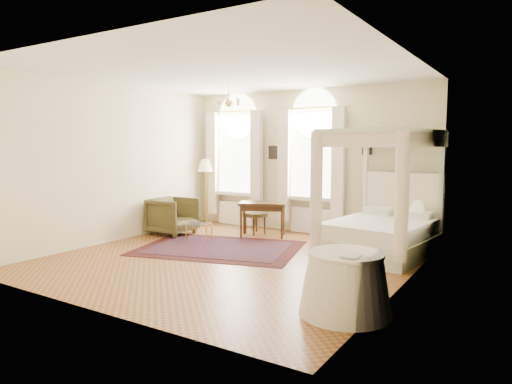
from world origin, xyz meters
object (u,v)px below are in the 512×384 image
Objects in this scene: canopy_bed at (380,227)px; armchair at (173,216)px; coffee_table at (199,225)px; writing_desk at (263,207)px; nightstand at (420,236)px; floor_lamp at (206,169)px; stool at (255,217)px; side_table at (345,284)px.

canopy_bed reaches higher than armchair.
canopy_bed is 3.83× the size of coffee_table.
coffee_table is at bearing -131.65° from writing_desk.
nightstand is 0.32× the size of floor_lamp.
floor_lamp reaches higher than writing_desk.
stool is at bearing 171.40° from canopy_bed.
writing_desk is at bearing 48.35° from coffee_table.
writing_desk is 0.43m from stool.
coffee_table is (-3.65, -0.78, -0.20)m from canopy_bed.
canopy_bed is 3.74m from coffee_table.
armchair reaches higher than side_table.
armchair is (-4.58, -0.57, -0.11)m from canopy_bed.
writing_desk reaches higher than coffee_table.
side_table is (3.57, -3.62, -0.03)m from stool.
canopy_bed is 2.09× the size of side_table.
stool is at bearing 134.59° from side_table.
canopy_bed is 4.32× the size of stool.
writing_desk is 2.38m from floor_lamp.
side_table is at bearing -80.04° from canopy_bed.
stool is 1.39m from coffee_table.
nightstand is at bearing 90.00° from side_table.
side_table is at bearing -45.41° from stool.
floor_lamp is (-5.40, 0.20, 1.15)m from nightstand.
stool is at bearing -59.30° from armchair.
armchair reaches higher than stool.
stool is at bearing 150.78° from writing_desk.
side_table is (5.40, -4.16, -1.05)m from floor_lamp.
stool is (-0.30, 0.17, -0.26)m from writing_desk.
side_table is at bearing -119.30° from armchair.
armchair is at bearing -165.15° from nightstand.
canopy_bed is at bearing -11.58° from floor_lamp.
coffee_table is (-0.94, -1.06, -0.33)m from writing_desk.
floor_lamp reaches higher than armchair.
writing_desk is 2.13× the size of stool.
stool is 0.48× the size of side_table.
nightstand is 0.58× the size of armchair.
nightstand is 3.33m from writing_desk.
side_table reaches higher than stool.
side_table is (0.56, -3.16, -0.15)m from canopy_bed.
armchair is at bearing -80.34° from floor_lamp.
writing_desk reaches higher than stool.
canopy_bed is 4.61m from armchair.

